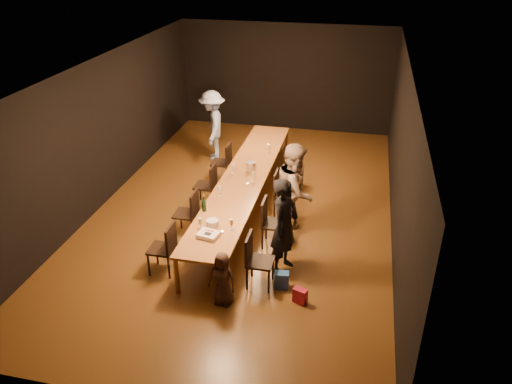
% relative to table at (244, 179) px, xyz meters
% --- Properties ---
extents(ground, '(10.00, 10.00, 0.00)m').
position_rel_table_xyz_m(ground, '(0.00, 0.00, -0.70)').
color(ground, '#462B11').
rests_on(ground, ground).
extents(room_shell, '(6.04, 10.04, 3.02)m').
position_rel_table_xyz_m(room_shell, '(0.00, 0.00, 1.38)').
color(room_shell, black).
rests_on(room_shell, ground).
extents(table, '(0.90, 6.00, 0.75)m').
position_rel_table_xyz_m(table, '(0.00, 0.00, 0.00)').
color(table, olive).
rests_on(table, ground).
extents(chair_right_0, '(0.42, 0.42, 0.93)m').
position_rel_table_xyz_m(chair_right_0, '(0.85, -2.40, -0.24)').
color(chair_right_0, black).
rests_on(chair_right_0, ground).
extents(chair_right_1, '(0.42, 0.42, 0.93)m').
position_rel_table_xyz_m(chair_right_1, '(0.85, -1.20, -0.24)').
color(chair_right_1, black).
rests_on(chair_right_1, ground).
extents(chair_right_2, '(0.42, 0.42, 0.93)m').
position_rel_table_xyz_m(chair_right_2, '(0.85, 0.00, -0.24)').
color(chair_right_2, black).
rests_on(chair_right_2, ground).
extents(chair_right_3, '(0.42, 0.42, 0.93)m').
position_rel_table_xyz_m(chair_right_3, '(0.85, 1.20, -0.24)').
color(chair_right_3, black).
rests_on(chair_right_3, ground).
extents(chair_left_0, '(0.42, 0.42, 0.93)m').
position_rel_table_xyz_m(chair_left_0, '(-0.85, -2.40, -0.24)').
color(chair_left_0, black).
rests_on(chair_left_0, ground).
extents(chair_left_1, '(0.42, 0.42, 0.93)m').
position_rel_table_xyz_m(chair_left_1, '(-0.85, -1.20, -0.24)').
color(chair_left_1, black).
rests_on(chair_left_1, ground).
extents(chair_left_2, '(0.42, 0.42, 0.93)m').
position_rel_table_xyz_m(chair_left_2, '(-0.85, 0.00, -0.24)').
color(chair_left_2, black).
rests_on(chair_left_2, ground).
extents(chair_left_3, '(0.42, 0.42, 0.93)m').
position_rel_table_xyz_m(chair_left_3, '(-0.85, 1.20, -0.24)').
color(chair_left_3, black).
rests_on(chair_left_3, ground).
extents(woman_birthday, '(0.58, 0.72, 1.72)m').
position_rel_table_xyz_m(woman_birthday, '(1.15, -1.89, 0.16)').
color(woman_birthday, black).
rests_on(woman_birthday, ground).
extents(woman_tan, '(0.73, 0.92, 1.85)m').
position_rel_table_xyz_m(woman_tan, '(1.15, -0.71, 0.22)').
color(woman_tan, '#C7AA95').
rests_on(woman_tan, ground).
extents(man_blue, '(0.93, 1.26, 1.75)m').
position_rel_table_xyz_m(man_blue, '(-1.41, 2.42, 0.18)').
color(man_blue, '#8AA0D6').
rests_on(man_blue, ground).
extents(child, '(0.49, 0.37, 0.91)m').
position_rel_table_xyz_m(child, '(0.38, -2.96, -0.25)').
color(child, '#392520').
rests_on(child, ground).
extents(gift_bag_red, '(0.24, 0.19, 0.26)m').
position_rel_table_xyz_m(gift_bag_red, '(1.56, -2.71, -0.57)').
color(gift_bag_red, '#BB1C3C').
rests_on(gift_bag_red, ground).
extents(gift_bag_blue, '(0.25, 0.18, 0.29)m').
position_rel_table_xyz_m(gift_bag_blue, '(1.21, -2.40, -0.55)').
color(gift_bag_blue, '#2858AD').
rests_on(gift_bag_blue, ground).
extents(birthday_cake, '(0.38, 0.33, 0.08)m').
position_rel_table_xyz_m(birthday_cake, '(-0.04, -2.31, 0.09)').
color(birthday_cake, white).
rests_on(birthday_cake, table).
extents(plate_stack, '(0.23, 0.23, 0.12)m').
position_rel_table_xyz_m(plate_stack, '(-0.07, -1.97, 0.11)').
color(plate_stack, silver).
rests_on(plate_stack, table).
extents(champagne_bottle, '(0.08, 0.08, 0.33)m').
position_rel_table_xyz_m(champagne_bottle, '(-0.37, -1.51, 0.22)').
color(champagne_bottle, black).
rests_on(champagne_bottle, table).
extents(ice_bucket, '(0.21, 0.21, 0.22)m').
position_rel_table_xyz_m(ice_bucket, '(0.08, 0.27, 0.16)').
color(ice_bucket, silver).
rests_on(ice_bucket, table).
extents(wineglass_0, '(0.06, 0.06, 0.21)m').
position_rel_table_xyz_m(wineglass_0, '(-0.24, -2.10, 0.15)').
color(wineglass_0, beige).
rests_on(wineglass_0, table).
extents(wineglass_1, '(0.06, 0.06, 0.21)m').
position_rel_table_xyz_m(wineglass_1, '(0.27, -2.02, 0.15)').
color(wineglass_1, beige).
rests_on(wineglass_1, table).
extents(wineglass_2, '(0.06, 0.06, 0.21)m').
position_rel_table_xyz_m(wineglass_2, '(-0.25, -0.90, 0.15)').
color(wineglass_2, silver).
rests_on(wineglass_2, table).
extents(wineglass_3, '(0.06, 0.06, 0.21)m').
position_rel_table_xyz_m(wineglass_3, '(0.23, -0.17, 0.15)').
color(wineglass_3, beige).
rests_on(wineglass_3, table).
extents(wineglass_4, '(0.06, 0.06, 0.21)m').
position_rel_table_xyz_m(wineglass_4, '(-0.26, 0.09, 0.15)').
color(wineglass_4, silver).
rests_on(wineglass_4, table).
extents(wineglass_5, '(0.06, 0.06, 0.21)m').
position_rel_table_xyz_m(wineglass_5, '(0.25, 1.30, 0.15)').
color(wineglass_5, silver).
rests_on(wineglass_5, table).
extents(tealight_near, '(0.05, 0.05, 0.03)m').
position_rel_table_xyz_m(tealight_near, '(0.15, -2.15, 0.06)').
color(tealight_near, '#B2B7B2').
rests_on(tealight_near, table).
extents(tealight_mid, '(0.05, 0.05, 0.03)m').
position_rel_table_xyz_m(tealight_mid, '(0.15, -0.34, 0.06)').
color(tealight_mid, '#B2B7B2').
rests_on(tealight_mid, table).
extents(tealight_far, '(0.05, 0.05, 0.03)m').
position_rel_table_xyz_m(tealight_far, '(0.15, 1.72, 0.06)').
color(tealight_far, '#B2B7B2').
rests_on(tealight_far, table).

